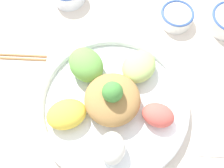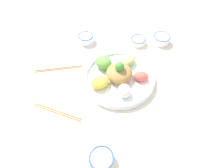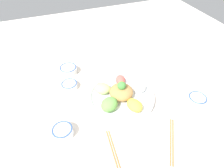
# 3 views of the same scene
# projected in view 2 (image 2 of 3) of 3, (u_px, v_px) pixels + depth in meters

# --- Properties ---
(ground_plane) EXTENTS (2.40, 2.40, 0.00)m
(ground_plane) POSITION_uv_depth(u_px,v_px,m) (122.00, 74.00, 0.94)
(ground_plane) COLOR silver
(salad_platter) EXTENTS (0.35, 0.35, 0.12)m
(salad_platter) POSITION_uv_depth(u_px,v_px,m) (118.00, 76.00, 0.89)
(salad_platter) COLOR white
(salad_platter) RESTS_ON ground_plane
(sauce_bowl_red) EXTENTS (0.09, 0.09, 0.04)m
(sauce_bowl_red) POSITION_uv_depth(u_px,v_px,m) (101.00, 159.00, 0.67)
(sauce_bowl_red) COLOR white
(sauce_bowl_red) RESTS_ON ground_plane
(rice_bowl_blue) EXTENTS (0.09, 0.09, 0.04)m
(rice_bowl_blue) POSITION_uv_depth(u_px,v_px,m) (86.00, 38.00, 1.07)
(rice_bowl_blue) COLOR white
(rice_bowl_blue) RESTS_ON ground_plane
(sauce_bowl_dark) EXTENTS (0.10, 0.10, 0.05)m
(sauce_bowl_dark) POSITION_uv_depth(u_px,v_px,m) (161.00, 39.00, 1.07)
(sauce_bowl_dark) COLOR white
(sauce_bowl_dark) RESTS_ON ground_plane
(rice_bowl_plain) EXTENTS (0.09, 0.09, 0.04)m
(rice_bowl_plain) POSITION_uv_depth(u_px,v_px,m) (138.00, 41.00, 1.06)
(rice_bowl_plain) COLOR white
(rice_bowl_plain) RESTS_ON ground_plane
(chopsticks_pair_near) EXTENTS (0.24, 0.04, 0.01)m
(chopsticks_pair_near) POSITION_uv_depth(u_px,v_px,m) (59.00, 68.00, 0.96)
(chopsticks_pair_near) COLOR #9E6B3D
(chopsticks_pair_near) RESTS_ON ground_plane
(chopsticks_pair_far) EXTENTS (0.20, 0.14, 0.01)m
(chopsticks_pair_far) POSITION_uv_depth(u_px,v_px,m) (57.00, 112.00, 0.80)
(chopsticks_pair_far) COLOR #9E6B3D
(chopsticks_pair_far) RESTS_ON ground_plane
(serving_spoon_main) EXTENTS (0.14, 0.04, 0.01)m
(serving_spoon_main) POSITION_uv_depth(u_px,v_px,m) (180.00, 88.00, 0.88)
(serving_spoon_main) COLOR white
(serving_spoon_main) RESTS_ON ground_plane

